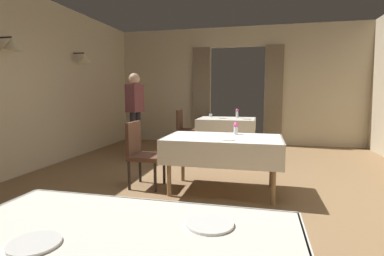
% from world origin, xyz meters
% --- Properties ---
extents(ground, '(10.08, 10.08, 0.00)m').
position_xyz_m(ground, '(0.00, 0.00, 0.00)').
color(ground, olive).
extents(wall_back, '(6.40, 0.27, 3.00)m').
position_xyz_m(wall_back, '(0.00, 4.18, 1.51)').
color(wall_back, beige).
rests_on(wall_back, ground).
extents(dining_table_mid, '(1.54, 0.93, 0.75)m').
position_xyz_m(dining_table_mid, '(0.15, 0.23, 0.65)').
color(dining_table_mid, olive).
rests_on(dining_table_mid, ground).
extents(dining_table_far, '(1.29, 0.96, 0.75)m').
position_xyz_m(dining_table_far, '(-0.13, 3.08, 0.65)').
color(dining_table_far, olive).
rests_on(dining_table_far, ground).
extents(chair_mid_left, '(0.44, 0.44, 0.93)m').
position_xyz_m(chair_mid_left, '(-1.01, 0.18, 0.52)').
color(chair_mid_left, black).
rests_on(chair_mid_left, ground).
extents(chair_far_left, '(0.44, 0.44, 0.93)m').
position_xyz_m(chair_far_left, '(-1.16, 3.17, 0.52)').
color(chair_far_left, black).
rests_on(chair_far_left, ground).
extents(plate_near_a, '(0.20, 0.20, 0.01)m').
position_xyz_m(plate_near_a, '(-0.22, -2.75, 0.76)').
color(plate_near_a, white).
rests_on(plate_near_a, dining_table_near).
extents(plate_near_b, '(0.22, 0.22, 0.01)m').
position_xyz_m(plate_near_b, '(0.42, -2.42, 0.76)').
color(plate_near_b, white).
rests_on(plate_near_b, dining_table_near).
extents(flower_vase_mid, '(0.07, 0.07, 0.17)m').
position_xyz_m(flower_vase_mid, '(0.29, 0.51, 0.84)').
color(flower_vase_mid, silver).
rests_on(flower_vase_mid, dining_table_mid).
extents(plate_mid_b, '(0.19, 0.19, 0.01)m').
position_xyz_m(plate_mid_b, '(0.23, -0.02, 0.76)').
color(plate_mid_b, white).
rests_on(plate_mid_b, dining_table_mid).
extents(flower_vase_far, '(0.07, 0.07, 0.21)m').
position_xyz_m(flower_vase_far, '(0.08, 3.29, 0.86)').
color(flower_vase_far, silver).
rests_on(flower_vase_far, dining_table_far).
extents(plate_far_b, '(0.23, 0.23, 0.01)m').
position_xyz_m(plate_far_b, '(0.32, 2.93, 0.76)').
color(plate_far_b, white).
rests_on(plate_far_b, dining_table_far).
extents(plate_far_c, '(0.20, 0.20, 0.01)m').
position_xyz_m(plate_far_c, '(-0.23, 3.02, 0.76)').
color(plate_far_c, white).
rests_on(plate_far_c, dining_table_far).
extents(glass_far_d, '(0.08, 0.08, 0.08)m').
position_xyz_m(glass_far_d, '(-0.56, 3.37, 0.79)').
color(glass_far_d, silver).
rests_on(glass_far_d, dining_table_far).
extents(person_waiter_by_doorway, '(0.27, 0.39, 1.72)m').
position_xyz_m(person_waiter_by_doorway, '(-1.84, 1.86, 1.02)').
color(person_waiter_by_doorway, black).
rests_on(person_waiter_by_doorway, ground).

